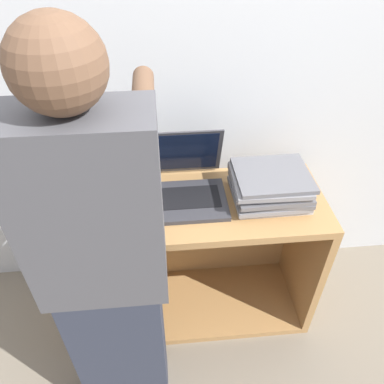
# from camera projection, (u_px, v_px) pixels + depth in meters

# --- Properties ---
(ground_plane) EXTENTS (12.00, 12.00, 0.00)m
(ground_plane) POSITION_uv_depth(u_px,v_px,m) (195.00, 342.00, 1.94)
(ground_plane) COLOR #756B5B
(wall_back) EXTENTS (8.00, 0.05, 2.40)m
(wall_back) POSITION_uv_depth(u_px,v_px,m) (183.00, 74.00, 1.62)
(wall_back) COLOR silver
(wall_back) RESTS_ON ground_plane
(cart) EXTENTS (1.20, 0.48, 0.76)m
(cart) POSITION_uv_depth(u_px,v_px,m) (190.00, 249.00, 1.93)
(cart) COLOR #A87A47
(cart) RESTS_ON ground_plane
(laptop_open) EXTENTS (0.31, 0.36, 0.28)m
(laptop_open) POSITION_uv_depth(u_px,v_px,m) (189.00, 184.00, 1.64)
(laptop_open) COLOR #333338
(laptop_open) RESTS_ON cart
(laptop_stack_left) EXTENTS (0.34, 0.29, 0.10)m
(laptop_stack_left) POSITION_uv_depth(u_px,v_px,m) (108.00, 199.00, 1.58)
(laptop_stack_left) COLOR gray
(laptop_stack_left) RESTS_ON cart
(laptop_stack_right) EXTENTS (0.34, 0.29, 0.14)m
(laptop_stack_right) POSITION_uv_depth(u_px,v_px,m) (270.00, 186.00, 1.62)
(laptop_stack_right) COLOR #B7B7BC
(laptop_stack_right) RESTS_ON cart
(person) EXTENTS (0.40, 0.53, 1.66)m
(person) POSITION_uv_depth(u_px,v_px,m) (107.00, 275.00, 1.24)
(person) COLOR #2D3342
(person) RESTS_ON ground_plane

